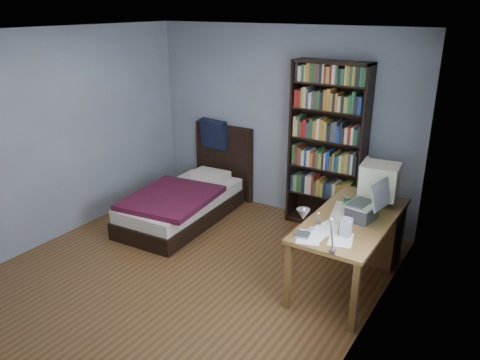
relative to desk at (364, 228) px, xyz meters
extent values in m
plane|color=#573819|center=(-1.51, -1.28, -0.42)|extent=(4.20, 4.20, 0.00)
plane|color=white|center=(-1.51, -1.28, 2.08)|extent=(4.20, 4.20, 0.00)
cube|color=gray|center=(-1.51, 0.82, 0.83)|extent=(3.80, 0.04, 2.50)
cube|color=gray|center=(-3.41, -1.28, 0.83)|extent=(0.04, 4.20, 2.50)
cube|color=gray|center=(0.39, -1.28, 0.83)|extent=(0.04, 4.20, 2.50)
cube|color=white|center=(0.38, -1.43, 1.03)|extent=(0.01, 1.14, 1.14)
cube|color=white|center=(0.38, -1.43, 1.03)|extent=(0.01, 1.00, 1.00)
cube|color=brown|center=(0.00, -0.45, 0.29)|extent=(0.75, 1.61, 0.04)
cube|color=brown|center=(-0.33, -1.20, -0.07)|extent=(0.06, 0.06, 0.69)
cube|color=brown|center=(0.32, -1.20, -0.07)|extent=(0.06, 0.06, 0.69)
cube|color=brown|center=(-0.33, 0.31, -0.07)|extent=(0.06, 0.06, 0.69)
cube|color=brown|center=(0.32, 0.31, -0.07)|extent=(0.06, 0.06, 0.69)
cube|color=brown|center=(0.00, 0.14, -0.07)|extent=(0.69, 0.40, 0.68)
cube|color=beige|center=(0.07, 0.05, 0.33)|extent=(0.26, 0.23, 0.03)
cylinder|color=beige|center=(0.07, 0.05, 0.37)|extent=(0.09, 0.09, 0.06)
cube|color=beige|center=(0.10, 0.05, 0.57)|extent=(0.41, 0.39, 0.35)
cube|color=#BAB09B|center=(-0.09, 0.05, 0.57)|extent=(0.07, 0.37, 0.37)
cube|color=#469CFE|center=(-0.10, 0.05, 0.57)|extent=(0.04, 0.28, 0.24)
cube|color=#2D2D30|center=(0.09, -0.45, 0.39)|extent=(0.27, 0.31, 0.16)
cube|color=#B9B8BD|center=(0.09, -0.45, 0.48)|extent=(0.32, 0.39, 0.02)
cube|color=#2D2D30|center=(0.07, -0.45, 0.49)|extent=(0.21, 0.30, 0.00)
cube|color=#B9B8BD|center=(0.25, -0.45, 0.62)|extent=(0.13, 0.36, 0.25)
cube|color=#0CBF26|center=(0.24, -0.45, 0.62)|extent=(0.10, 0.29, 0.20)
cube|color=#99999E|center=(0.11, -1.24, 0.33)|extent=(0.05, 0.04, 0.04)
cylinder|color=#99999E|center=(0.11, -1.29, 0.52)|extent=(0.02, 0.12, 0.34)
cylinder|color=#99999E|center=(0.04, -1.48, 0.76)|extent=(0.14, 0.28, 0.17)
cone|color=#99999E|center=(-0.02, -1.61, 0.80)|extent=(0.11, 0.11, 0.09)
cube|color=#BAB09B|center=(-0.11, -0.45, 0.33)|extent=(0.30, 0.53, 0.05)
cube|color=gray|center=(0.08, -0.88, 0.40)|extent=(0.09, 0.09, 0.18)
cylinder|color=#063208|center=(-0.14, -0.27, 0.37)|extent=(0.07, 0.07, 0.12)
ellipsoid|color=silver|center=(0.01, -0.12, 0.33)|extent=(0.06, 0.11, 0.04)
cube|color=#B9B8BD|center=(-0.22, -0.78, 0.32)|extent=(0.08, 0.11, 0.02)
cube|color=gray|center=(-0.24, -0.96, 0.32)|extent=(0.07, 0.10, 0.02)
cube|color=gray|center=(-0.25, -1.10, 0.33)|extent=(0.16, 0.16, 0.03)
cube|color=black|center=(-1.21, 0.66, 0.64)|extent=(0.03, 0.30, 2.11)
cube|color=black|center=(-0.29, 0.66, 0.64)|extent=(0.03, 0.30, 2.11)
cube|color=black|center=(-0.75, 0.66, 1.68)|extent=(0.95, 0.30, 0.03)
cube|color=black|center=(-0.75, 0.66, -0.39)|extent=(0.95, 0.30, 0.06)
cube|color=black|center=(-0.75, 0.80, 0.64)|extent=(0.95, 0.02, 2.11)
cube|color=olive|center=(-0.75, 0.64, 0.67)|extent=(0.87, 0.22, 1.91)
cube|color=black|center=(-2.40, -0.23, -0.31)|extent=(1.02, 1.87, 0.22)
cube|color=silver|center=(-2.40, -0.23, -0.12)|extent=(0.97, 1.81, 0.16)
cube|color=maroon|center=(-2.37, -0.46, -0.01)|extent=(1.12, 1.30, 0.07)
cube|color=silver|center=(-2.40, 0.43, 0.01)|extent=(0.52, 0.35, 0.12)
cube|color=black|center=(-2.40, 0.78, 0.13)|extent=(0.97, 0.05, 1.10)
cylinder|color=black|center=(-2.85, 0.76, 0.13)|extent=(0.06, 0.06, 1.10)
cylinder|color=black|center=(-1.94, 0.76, 0.13)|extent=(0.06, 0.06, 1.10)
cube|color=black|center=(-2.55, 0.75, 0.53)|extent=(0.46, 0.20, 0.43)
camera|label=1|loc=(1.33, -4.63, 2.32)|focal=35.00mm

